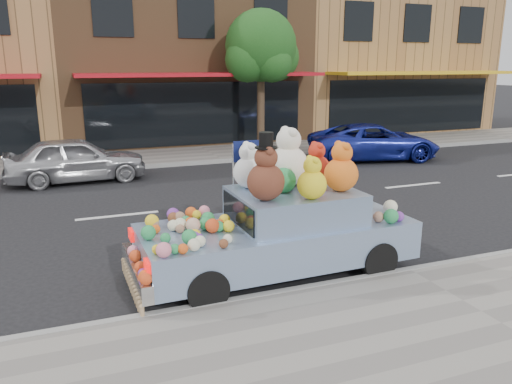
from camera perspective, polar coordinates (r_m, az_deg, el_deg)
name	(u,v)px	position (r m, az deg, el deg)	size (l,w,h in m)	color
ground	(282,199)	(12.51, 2.97, -0.79)	(120.00, 120.00, 0.00)	black
near_sidewalk	(481,315)	(7.43, 24.31, -12.70)	(60.00, 3.00, 0.12)	gray
far_sidewalk	(210,154)	(18.48, -5.25, 4.35)	(60.00, 3.00, 0.12)	gray
near_kerb	(409,272)	(8.42, 17.08, -8.73)	(60.00, 0.12, 0.13)	gray
far_kerb	(222,161)	(17.06, -3.87, 3.55)	(60.00, 0.12, 0.13)	gray
storefront_mid	(175,55)	(23.51, -9.27, 15.17)	(10.00, 9.80, 7.30)	brown
storefront_right	(365,56)	(27.41, 12.38, 14.90)	(10.00, 9.80, 7.30)	#9B7041
street_tree	(261,52)	(18.90, 0.59, 15.70)	(3.00, 2.70, 5.22)	#38281C
car_silver	(76,159)	(15.08, -19.87, 3.53)	(1.54, 3.82, 1.30)	#B2B3B7
car_blue	(374,142)	(18.05, 13.32, 5.61)	(2.08, 4.51, 1.25)	#1B2799
art_car	(279,223)	(7.92, 2.68, -3.55)	(4.52, 1.86, 2.35)	black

